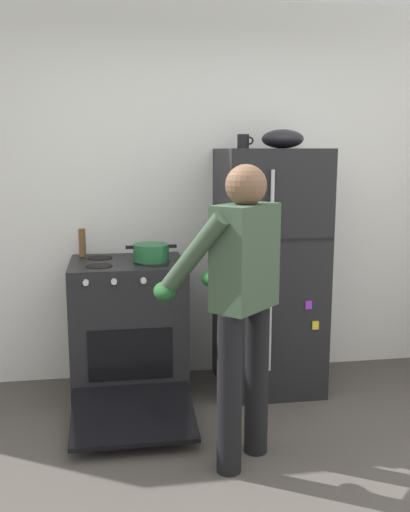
{
  "coord_description": "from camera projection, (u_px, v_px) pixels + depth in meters",
  "views": [
    {
      "loc": [
        -0.56,
        -2.29,
        1.67
      ],
      "look_at": [
        0.02,
        1.32,
        1.0
      ],
      "focal_mm": 40.8,
      "sensor_mm": 36.0,
      "label": 1
    }
  ],
  "objects": [
    {
      "name": "kitchen_wall_back",
      "position": [
        189.0,
        194.0,
        4.26
      ],
      "size": [
        6.0,
        0.1,
        2.7
      ],
      "primitive_type": "cube",
      "color": "white",
      "rests_on": "ground"
    },
    {
      "name": "refrigerator",
      "position": [
        268.0,
        270.0,
        4.06
      ],
      "size": [
        0.68,
        0.72,
        1.68
      ],
      "color": "black",
      "rests_on": "ground"
    },
    {
      "name": "stove_range",
      "position": [
        129.0,
        330.0,
        3.96
      ],
      "size": [
        0.76,
        1.23,
        0.94
      ],
      "color": "black",
      "rests_on": "ground"
    },
    {
      "name": "person_cook",
      "position": [
        239.0,
        290.0,
        3.02
      ],
      "size": [
        0.66,
        0.69,
        1.6
      ],
      "color": "black",
      "rests_on": "ground"
    },
    {
      "name": "red_pot",
      "position": [
        151.0,
        253.0,
        3.86
      ],
      "size": [
        0.34,
        0.24,
        0.11
      ],
      "color": "#236638",
      "rests_on": "stove_range"
    },
    {
      "name": "coffee_mug",
      "position": [
        244.0,
        141.0,
        3.92
      ],
      "size": [
        0.11,
        0.08,
        0.1
      ],
      "color": "black",
      "rests_on": "refrigerator"
    },
    {
      "name": "pepper_mill",
      "position": [
        82.0,
        243.0,
        4.02
      ],
      "size": [
        0.05,
        0.05,
        0.19
      ],
      "primitive_type": "cylinder",
      "color": "brown",
      "rests_on": "stove_range"
    },
    {
      "name": "mixing_bowl",
      "position": [
        283.0,
        139.0,
        3.91
      ],
      "size": [
        0.28,
        0.28,
        0.13
      ],
      "primitive_type": "ellipsoid",
      "color": "black",
      "rests_on": "refrigerator"
    }
  ]
}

